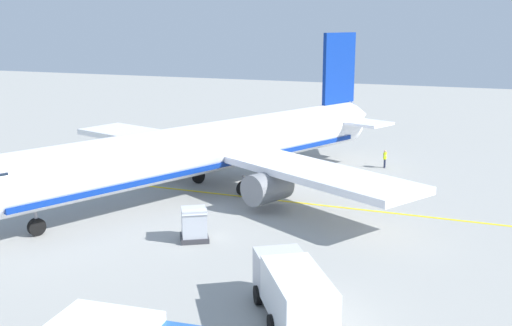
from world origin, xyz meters
name	(u,v)px	position (x,y,z in m)	size (l,w,h in m)	color
airliner_foreground	(210,149)	(31.36, 23.87, 3.39)	(39.63, 33.34, 11.90)	white
service_truck_baggage	(292,291)	(13.31, 11.26, 1.50)	(6.64, 5.41, 2.64)	silver
cargo_container_near	(194,224)	(21.06, 20.03, 1.00)	(2.28, 2.28, 2.11)	#333338
crew_marshaller	(385,157)	(44.25, 12.74, 0.96)	(0.63, 0.25, 1.63)	#191E33
crew_loader_left	(328,172)	(36.99, 16.05, 0.96)	(0.58, 0.40, 1.64)	#191E33
apron_guide_line	(266,199)	(30.89, 19.09, 0.01)	(0.30, 60.00, 0.01)	yellow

